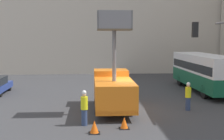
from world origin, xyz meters
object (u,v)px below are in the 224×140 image
road_worker_near_truck (84,108)px  traffic_cone_near_truck (124,123)px  city_bus (204,70)px  road_worker_directing (188,96)px  utility_truck (113,89)px  traffic_cone_mid_road (94,127)px

road_worker_near_truck → traffic_cone_near_truck: 2.32m
road_worker_near_truck → city_bus: bearing=-137.9°
city_bus → traffic_cone_near_truck: size_ratio=17.69×
road_worker_near_truck → road_worker_directing: (6.68, 3.07, -0.04)m
utility_truck → road_worker_near_truck: bearing=-118.2°
utility_truck → road_worker_near_truck: size_ratio=3.27×
city_bus → road_worker_directing: city_bus is taller
road_worker_directing → traffic_cone_mid_road: 7.67m
utility_truck → traffic_cone_mid_road: bearing=-104.9°
traffic_cone_near_truck → road_worker_near_truck: bearing=160.3°
utility_truck → road_worker_directing: size_ratio=3.40×
traffic_cone_near_truck → road_worker_directing: bearing=39.7°
road_worker_near_truck → traffic_cone_mid_road: road_worker_near_truck is taller
traffic_cone_mid_road → traffic_cone_near_truck: bearing=23.8°
traffic_cone_near_truck → utility_truck: bearing=94.1°
city_bus → traffic_cone_mid_road: city_bus is taller
traffic_cone_near_truck → traffic_cone_mid_road: bearing=-156.2°
traffic_cone_mid_road → utility_truck: bearing=75.1°
city_bus → road_worker_near_truck: (-10.28, -10.05, -0.93)m
utility_truck → traffic_cone_near_truck: (0.29, -4.09, -1.16)m
city_bus → traffic_cone_near_truck: (-8.20, -10.80, -1.62)m
road_worker_near_truck → traffic_cone_near_truck: size_ratio=3.18×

